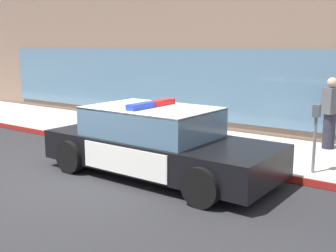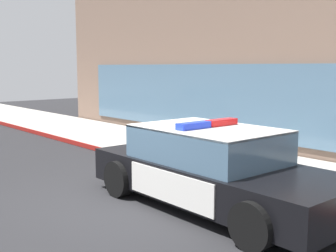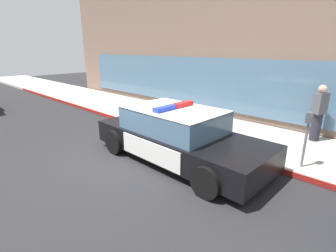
{
  "view_description": "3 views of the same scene",
  "coord_description": "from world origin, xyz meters",
  "px_view_note": "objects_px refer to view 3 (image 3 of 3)",
  "views": [
    {
      "loc": [
        6.17,
        -5.56,
        2.56
      ],
      "look_at": [
        1.11,
        1.46,
        0.91
      ],
      "focal_mm": 44.41,
      "sensor_mm": 36.0,
      "label": 1
    },
    {
      "loc": [
        6.28,
        -4.48,
        2.42
      ],
      "look_at": [
        -0.53,
        1.41,
        1.18
      ],
      "focal_mm": 46.23,
      "sensor_mm": 36.0,
      "label": 2
    },
    {
      "loc": [
        5.39,
        -3.8,
        2.88
      ],
      "look_at": [
        0.54,
        1.28,
        0.7
      ],
      "focal_mm": 26.9,
      "sensor_mm": 36.0,
      "label": 3
    }
  ],
  "objects_px": {
    "fire_hydrant": "(150,113)",
    "parking_meter": "(307,130)",
    "police_cruiser": "(178,135)",
    "pedestrian_on_sidewalk": "(318,113)"
  },
  "relations": [
    {
      "from": "fire_hydrant",
      "to": "parking_meter",
      "type": "bearing_deg",
      "value": -0.75
    },
    {
      "from": "police_cruiser",
      "to": "fire_hydrant",
      "type": "height_order",
      "value": "police_cruiser"
    },
    {
      "from": "police_cruiser",
      "to": "parking_meter",
      "type": "bearing_deg",
      "value": 30.23
    },
    {
      "from": "police_cruiser",
      "to": "pedestrian_on_sidewalk",
      "type": "distance_m",
      "value": 4.4
    },
    {
      "from": "fire_hydrant",
      "to": "parking_meter",
      "type": "distance_m",
      "value": 5.49
    },
    {
      "from": "police_cruiser",
      "to": "pedestrian_on_sidewalk",
      "type": "height_order",
      "value": "pedestrian_on_sidewalk"
    },
    {
      "from": "pedestrian_on_sidewalk",
      "to": "fire_hydrant",
      "type": "bearing_deg",
      "value": -137.59
    },
    {
      "from": "police_cruiser",
      "to": "pedestrian_on_sidewalk",
      "type": "bearing_deg",
      "value": 58.38
    },
    {
      "from": "police_cruiser",
      "to": "fire_hydrant",
      "type": "bearing_deg",
      "value": 151.34
    },
    {
      "from": "pedestrian_on_sidewalk",
      "to": "parking_meter",
      "type": "bearing_deg",
      "value": -62.13
    }
  ]
}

